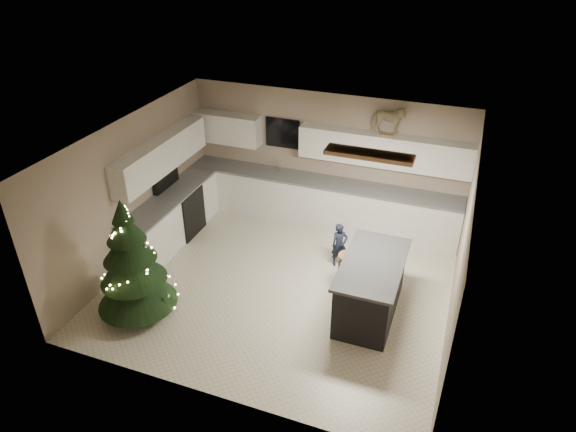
# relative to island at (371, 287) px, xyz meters

# --- Properties ---
(ground_plane) EXTENTS (5.50, 5.50, 0.00)m
(ground_plane) POSITION_rel_island_xyz_m (-1.55, 0.18, -0.48)
(ground_plane) COLOR beige
(room_shell) EXTENTS (5.52, 5.02, 2.61)m
(room_shell) POSITION_rel_island_xyz_m (-1.53, 0.18, 1.27)
(room_shell) COLOR #A69585
(room_shell) RESTS_ON ground_plane
(cabinetry) EXTENTS (5.50, 3.20, 2.00)m
(cabinetry) POSITION_rel_island_xyz_m (-2.46, 1.82, 0.28)
(cabinetry) COLOR white
(cabinetry) RESTS_ON ground_plane
(island) EXTENTS (0.90, 1.70, 0.95)m
(island) POSITION_rel_island_xyz_m (0.00, 0.00, 0.00)
(island) COLOR black
(island) RESTS_ON ground_plane
(bar_stool) EXTENTS (0.32, 0.32, 0.62)m
(bar_stool) POSITION_rel_island_xyz_m (-0.50, 0.53, -0.02)
(bar_stool) COLOR brown
(bar_stool) RESTS_ON ground_plane
(christmas_tree) EXTENTS (1.26, 1.22, 2.02)m
(christmas_tree) POSITION_rel_island_xyz_m (-3.40, -1.24, 0.35)
(christmas_tree) COLOR #3F2816
(christmas_tree) RESTS_ON ground_plane
(toddler) EXTENTS (0.36, 0.33, 0.82)m
(toddler) POSITION_rel_island_xyz_m (-0.79, 1.08, -0.07)
(toddler) COLOR black
(toddler) RESTS_ON ground_plane
(rocking_horse) EXTENTS (0.65, 0.33, 0.55)m
(rocking_horse) POSITION_rel_island_xyz_m (-0.38, 2.50, 1.81)
(rocking_horse) COLOR brown
(rocking_horse) RESTS_ON cabinetry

